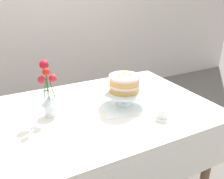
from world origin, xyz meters
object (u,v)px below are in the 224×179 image
Objects in this scene: dining_table at (106,121)px; flower_vase at (49,95)px; layer_cake at (124,83)px; teacup at (162,114)px; cake_stand at (124,93)px.

dining_table is 0.42m from flower_vase.
layer_cake is at bearing 2.16° from dining_table.
layer_cake is 0.60× the size of flower_vase.
flower_vase is (-0.34, 0.08, 0.23)m from dining_table.
teacup is (0.25, -0.26, 0.12)m from dining_table.
teacup is at bearing -45.16° from dining_table.
cake_stand is 2.28× the size of teacup.
flower_vase is at bearing 165.82° from dining_table.
flower_vase reaches higher than cake_stand.
cake_stand is 0.07m from layer_cake.
dining_table is 0.28m from layer_cake.
teacup is (0.12, -0.26, -0.06)m from cake_stand.
layer_cake is at bearing 35.18° from cake_stand.
layer_cake is 0.31m from teacup.
teacup reaches higher than dining_table.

